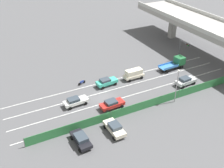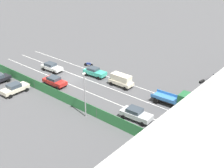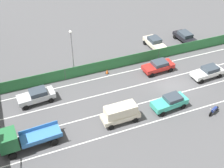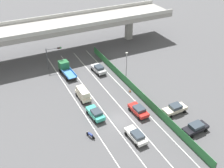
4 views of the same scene
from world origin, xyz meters
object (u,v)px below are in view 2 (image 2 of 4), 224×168
at_px(flatbed_truck_blue, 179,100).
at_px(car_sedan_red, 55,81).
at_px(car_van_cream, 121,80).
at_px(car_sedan_silver, 136,114).
at_px(street_lamp, 85,90).
at_px(traffic_light, 207,86).
at_px(motorcycle, 89,64).
at_px(car_taxi_teal, 95,72).
at_px(traffic_cone, 73,101).
at_px(parked_sedan_cream, 15,88).
at_px(car_sedan_white, 52,67).

bearing_deg(flatbed_truck_blue, car_sedan_red, -70.47).
xyz_separation_m(car_van_cream, car_sedan_silver, (6.93, 8.14, -0.30)).
bearing_deg(street_lamp, flatbed_truck_blue, 140.72).
distance_m(car_sedan_red, traffic_light, 24.95).
bearing_deg(motorcycle, car_sedan_silver, 62.39).
bearing_deg(flatbed_truck_blue, car_sedan_silver, -23.40).
distance_m(car_taxi_teal, flatbed_truck_blue, 17.46).
height_order(car_sedan_red, traffic_cone, car_sedan_red).
xyz_separation_m(car_sedan_silver, traffic_cone, (2.45, -10.15, -0.63)).
bearing_deg(car_van_cream, traffic_light, 96.96).
xyz_separation_m(car_sedan_red, motorcycle, (-10.11, -1.77, -0.42)).
bearing_deg(car_taxi_teal, traffic_cone, 24.60).
bearing_deg(street_lamp, traffic_cone, -108.67).
relative_size(parked_sedan_cream, street_lamp, 0.68).
xyz_separation_m(flatbed_truck_blue, traffic_cone, (9.27, -13.10, -1.00)).
bearing_deg(car_sedan_white, traffic_light, 100.21).
bearing_deg(car_taxi_teal, motorcycle, -122.83).
relative_size(car_van_cream, traffic_cone, 6.74).
relative_size(car_sedan_red, car_sedan_silver, 0.99).
bearing_deg(car_taxi_teal, car_van_cream, 88.84).
distance_m(car_sedan_white, parked_sedan_cream, 10.24).
height_order(car_sedan_silver, traffic_cone, car_sedan_silver).
relative_size(street_lamp, traffic_cone, 10.38).
xyz_separation_m(car_van_cream, traffic_cone, (9.37, -2.00, -0.93)).
relative_size(traffic_light, traffic_cone, 8.35).
height_order(car_van_cream, traffic_light, traffic_light).
height_order(car_sedan_red, traffic_light, traffic_light).
relative_size(car_sedan_silver, parked_sedan_cream, 1.01).
bearing_deg(car_sedan_silver, traffic_cone, -76.44).
height_order(car_sedan_silver, traffic_light, traffic_light).
height_order(car_van_cream, motorcycle, car_van_cream).
bearing_deg(car_sedan_silver, traffic_light, 145.01).
bearing_deg(traffic_light, motorcycle, -92.71).
xyz_separation_m(flatbed_truck_blue, motorcycle, (-3.01, -21.76, -0.84)).
bearing_deg(car_sedan_silver, street_lamp, -56.14).
relative_size(car_sedan_white, car_van_cream, 1.05).
bearing_deg(car_sedan_silver, car_taxi_teal, -115.95).
xyz_separation_m(car_sedan_white, parked_sedan_cream, (9.83, 2.87, 0.05)).
distance_m(car_taxi_teal, parked_sedan_cream, 14.36).
relative_size(motorcycle, traffic_light, 0.34).
distance_m(traffic_light, traffic_cone, 19.96).
height_order(car_sedan_white, motorcycle, car_sedan_white).
bearing_deg(traffic_cone, car_taxi_teal, -155.40).
bearing_deg(street_lamp, car_sedan_red, -107.96).
height_order(car_van_cream, flatbed_truck_blue, flatbed_truck_blue).
height_order(car_taxi_teal, parked_sedan_cream, parked_sedan_cream).
distance_m(car_sedan_red, car_taxi_teal, 7.76).
xyz_separation_m(car_taxi_teal, parked_sedan_cream, (13.38, -5.20, 0.02)).
xyz_separation_m(car_van_cream, street_lamp, (10.83, 2.32, 2.88)).
xyz_separation_m(car_sedan_red, car_sedan_silver, (-0.27, 17.04, 0.05)).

